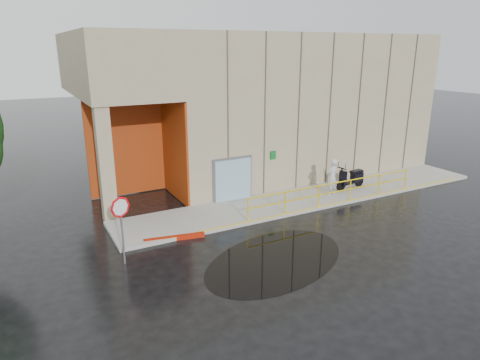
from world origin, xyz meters
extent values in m
plane|color=black|center=(0.00, 0.00, 0.00)|extent=(120.00, 120.00, 0.00)
cube|color=gray|center=(4.00, 4.50, 0.07)|extent=(20.00, 3.00, 0.15)
cube|color=gray|center=(6.00, 11.00, 4.00)|extent=(16.00, 10.00, 8.00)
cube|color=gray|center=(-4.00, 11.00, 6.50)|extent=(4.00, 10.00, 3.00)
cube|color=gray|center=(-5.60, 6.40, 2.50)|extent=(0.60, 0.60, 5.00)
cube|color=#97370E|center=(-4.00, 9.50, 2.50)|extent=(3.80, 0.15, 4.90)
cube|color=#97370E|center=(-2.05, 7.75, 2.50)|extent=(0.10, 3.50, 4.90)
cube|color=#8AABBD|center=(0.20, 5.88, 1.15)|extent=(1.90, 0.10, 2.00)
cube|color=slate|center=(0.20, 5.96, 1.15)|extent=(2.10, 0.06, 2.20)
cube|color=#0D5F20|center=(2.50, 5.94, 2.10)|extent=(0.32, 0.04, 0.42)
cylinder|color=yellow|center=(4.25, 3.15, 1.15)|extent=(9.50, 0.06, 0.06)
cylinder|color=yellow|center=(4.25, 3.15, 0.70)|extent=(9.50, 0.06, 0.06)
imported|color=#B5B4B9|center=(4.86, 4.12, 1.09)|extent=(0.79, 0.63, 1.88)
cylinder|color=black|center=(5.73, 4.41, 0.43)|extent=(0.56, 0.17, 0.56)
cylinder|color=black|center=(7.11, 4.55, 0.43)|extent=(0.56, 0.17, 0.56)
cylinder|color=slate|center=(-6.03, 2.11, 1.09)|extent=(0.07, 0.07, 2.18)
cylinder|color=red|center=(-6.03, 2.08, 2.13)|extent=(0.71, 0.32, 0.75)
cylinder|color=white|center=(-6.03, 2.06, 2.13)|extent=(0.55, 0.23, 0.59)
cube|color=#9E1906|center=(-3.83, 3.10, 0.09)|extent=(2.39, 0.60, 0.18)
cube|color=black|center=(-1.20, -0.16, 0.00)|extent=(6.99, 5.57, 0.01)
camera|label=1|loc=(-8.81, -11.70, 7.25)|focal=32.00mm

